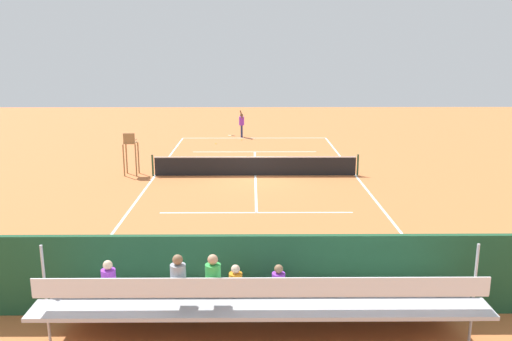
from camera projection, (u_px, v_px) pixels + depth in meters
ground_plane at (255, 175)px, 26.54m from camera, size 60.00×60.00×0.00m
court_line_markings at (255, 175)px, 26.58m from camera, size 10.10×22.20×0.01m
tennis_net at (255, 166)px, 26.43m from camera, size 10.30×0.10×1.07m
backdrop_wall at (259, 275)px, 12.69m from camera, size 18.00×0.16×2.00m
bleacher_stand at (255, 305)px, 11.39m from camera, size 9.06×2.40×2.48m
umpire_chair at (130, 149)px, 26.37m from camera, size 0.67×0.67×2.14m
courtside_bench at (350, 279)px, 13.52m from camera, size 1.80×0.40×0.93m
equipment_bag at (287, 295)px, 13.47m from camera, size 0.90×0.36×0.36m
tennis_player at (242, 123)px, 37.39m from camera, size 0.37×0.54×1.93m
tennis_racket at (230, 135)px, 38.22m from camera, size 0.58×0.41×0.03m
tennis_ball_near at (242, 140)px, 36.37m from camera, size 0.07×0.07×0.07m
tennis_ball_far at (216, 144)px, 34.94m from camera, size 0.07×0.07×0.07m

